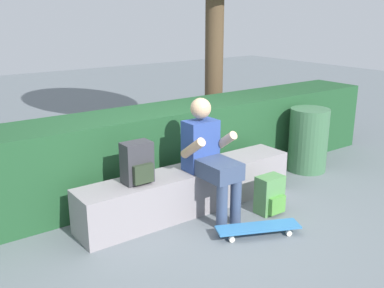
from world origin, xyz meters
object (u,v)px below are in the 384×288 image
at_px(trash_bin, 308,140).
at_px(bench_main, 190,189).
at_px(backpack_on_bench, 137,163).
at_px(backpack_on_ground, 270,195).
at_px(skateboard_near_person, 258,228).
at_px(person_skater, 209,155).

bearing_deg(trash_bin, bench_main, -177.67).
bearing_deg(bench_main, trash_bin, 2.33).
xyz_separation_m(backpack_on_bench, backpack_on_ground, (1.25, -0.54, -0.45)).
relative_size(bench_main, skateboard_near_person, 3.05).
xyz_separation_m(bench_main, backpack_on_bench, (-0.62, -0.01, 0.42)).
distance_m(backpack_on_bench, trash_bin, 2.60).
bearing_deg(bench_main, backpack_on_ground, -41.32).
xyz_separation_m(skateboard_near_person, trash_bin, (1.78, 0.92, 0.34)).
bearing_deg(backpack_on_bench, backpack_on_ground, -23.50).
relative_size(person_skater, trash_bin, 1.45).
xyz_separation_m(backpack_on_ground, trash_bin, (1.33, 0.63, 0.22)).
relative_size(bench_main, backpack_on_bench, 6.19).
bearing_deg(backpack_on_bench, person_skater, -15.91).
xyz_separation_m(skateboard_near_person, backpack_on_bench, (-0.81, 0.83, 0.57)).
relative_size(person_skater, backpack_on_bench, 3.01).
relative_size(skateboard_near_person, trash_bin, 0.98).
bearing_deg(backpack_on_ground, trash_bin, 25.39).
relative_size(skateboard_near_person, backpack_on_bench, 2.03).
bearing_deg(person_skater, backpack_on_ground, -32.21).
bearing_deg(backpack_on_bench, bench_main, 0.87).
relative_size(bench_main, person_skater, 2.06).
height_order(skateboard_near_person, backpack_on_bench, backpack_on_bench).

